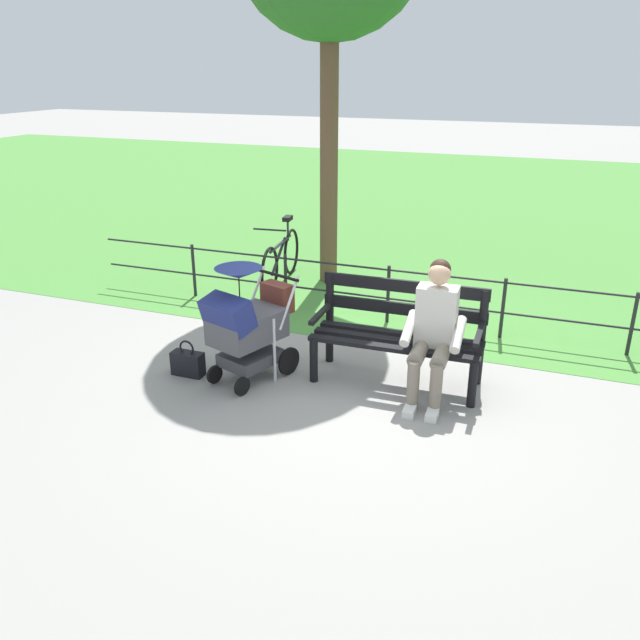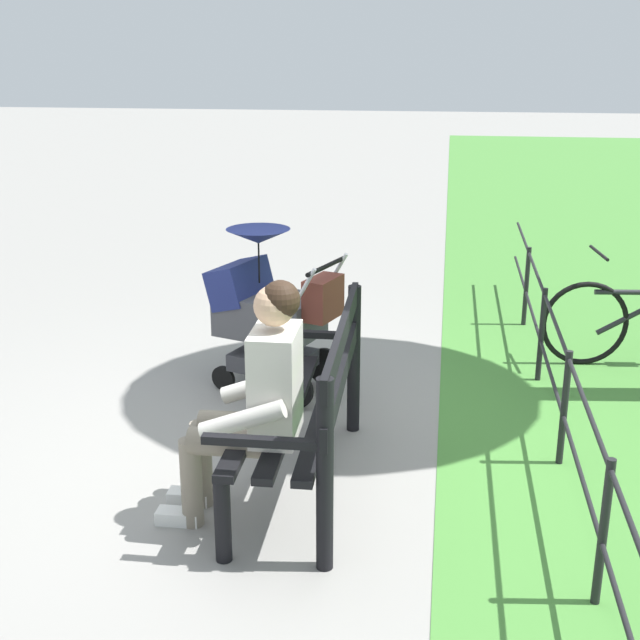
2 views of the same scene
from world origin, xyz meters
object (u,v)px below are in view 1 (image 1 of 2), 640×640
object	(u,v)px
stroller	(247,322)
handbag	(188,363)
person_on_bench	(434,328)
park_bench	(399,329)
bicycle	(281,259)

from	to	relation	value
stroller	handbag	size ratio (longest dim) A/B	3.11
person_on_bench	handbag	distance (m)	2.42
stroller	handbag	distance (m)	0.77
person_on_bench	handbag	world-z (taller)	person_on_bench
park_bench	person_on_bench	size ratio (longest dim) A/B	1.27
stroller	bicycle	distance (m)	2.92
handbag	bicycle	distance (m)	2.93
stroller	bicycle	world-z (taller)	stroller
person_on_bench	handbag	xyz separation A→B (m)	(2.32, 0.43, -0.55)
handbag	bicycle	size ratio (longest dim) A/B	0.22
stroller	bicycle	size ratio (longest dim) A/B	0.70
park_bench	handbag	xyz separation A→B (m)	(1.95, 0.65, -0.40)
person_on_bench	bicycle	world-z (taller)	person_on_bench
stroller	handbag	xyz separation A→B (m)	(0.60, 0.13, -0.47)
park_bench	bicycle	world-z (taller)	park_bench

